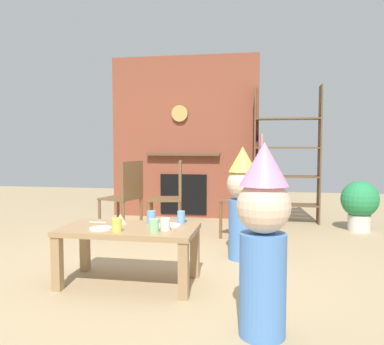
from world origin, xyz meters
TOP-DOWN VIEW (x-y plane):
  - ground_plane at (0.00, 0.00)m, footprint 12.00×12.00m
  - brick_fireplace_feature at (-0.36, 2.60)m, footprint 2.20×0.28m
  - bookshelf at (1.09, 2.40)m, footprint 0.90×0.28m
  - coffee_table at (-0.22, -0.37)m, footprint 1.06×0.57m
  - paper_cup_near_left at (0.16, -0.15)m, footprint 0.06×0.06m
  - paper_cup_near_right at (0.09, -0.44)m, footprint 0.07×0.07m
  - paper_cup_center at (-0.08, -0.20)m, footprint 0.07×0.07m
  - paper_cup_far_left at (-0.25, -0.55)m, footprint 0.07×0.07m
  - paper_cup_far_right at (0.03, -0.51)m, footprint 0.07×0.07m
  - paper_plate_front at (-0.41, -0.48)m, footprint 0.17×0.17m
  - paper_plate_rear at (0.08, -0.27)m, footprint 0.18×0.18m
  - birthday_cake_slice at (-0.33, -0.26)m, footprint 0.10×0.10m
  - table_fork at (-0.54, -0.23)m, footprint 0.15×0.02m
  - child_with_cone_hat at (0.83, -1.06)m, footprint 0.31×0.31m
  - child_in_pink at (0.63, 0.47)m, footprint 0.30×0.30m
  - dining_chair_left at (-0.82, 1.28)m, footprint 0.50×0.50m
  - dining_chair_middle at (-0.26, 1.36)m, footprint 0.47×0.47m
  - dining_chair_right at (0.66, 1.29)m, footprint 0.55×0.55m
  - potted_plant_tall at (2.02, 1.97)m, footprint 0.47×0.47m

SIDE VIEW (x-z plane):
  - ground_plane at x=0.00m, z-range 0.00..0.00m
  - potted_plant_tall at x=2.02m, z-range 0.05..0.68m
  - coffee_table at x=-0.22m, z-range 0.15..0.60m
  - table_fork at x=-0.54m, z-range 0.45..0.46m
  - paper_plate_front at x=-0.41m, z-range 0.45..0.47m
  - paper_plate_rear at x=0.08m, z-range 0.45..0.47m
  - birthday_cake_slice at x=-0.33m, z-range 0.45..0.54m
  - paper_cup_near_right at x=0.09m, z-range 0.45..0.55m
  - paper_cup_far_right at x=0.03m, z-range 0.45..0.55m
  - paper_cup_far_left at x=-0.25m, z-range 0.45..0.56m
  - paper_cup_near_left at x=0.16m, z-range 0.45..0.56m
  - paper_cup_center at x=-0.08m, z-range 0.45..0.56m
  - dining_chair_left at x=-0.82m, z-range 0.06..0.96m
  - dining_chair_middle at x=-0.26m, z-range 0.06..0.96m
  - dining_chair_right at x=0.66m, z-range 0.06..0.96m
  - child_in_pink at x=0.63m, z-range 0.03..1.11m
  - child_with_cone_hat at x=0.83m, z-range 0.03..1.15m
  - bookshelf at x=1.09m, z-range -0.08..1.82m
  - brick_fireplace_feature at x=-0.36m, z-range -0.01..2.39m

